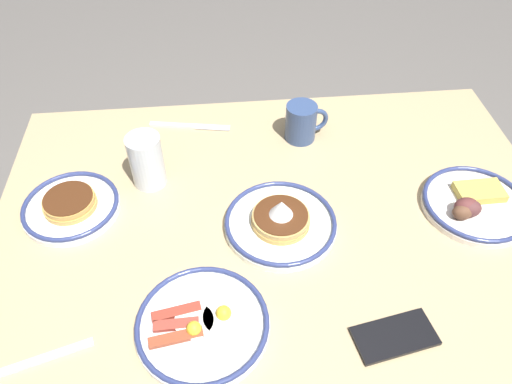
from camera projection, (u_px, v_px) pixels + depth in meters
ground_plane at (271, 364)px, 1.59m from camera, size 6.00×6.00×0.00m
dining_table at (277, 233)px, 1.12m from camera, size 1.23×0.84×0.73m
plate_near_main at (281, 222)px, 1.03m from camera, size 0.24×0.24×0.08m
plate_center_pancakes at (71, 206)px, 1.06m from camera, size 0.21×0.21×0.04m
plate_far_companion at (474, 204)px, 1.07m from camera, size 0.23×0.23×0.05m
plate_far_side at (203, 324)px, 0.87m from camera, size 0.24×0.24×0.04m
coffee_mug at (302, 122)px, 1.22m from camera, size 0.11×0.08×0.10m
drinking_glass at (147, 163)px, 1.10m from camera, size 0.08×0.08×0.13m
cell_phone at (395, 336)px, 0.86m from camera, size 0.15×0.10×0.01m
fork_near at (35, 361)px, 0.83m from camera, size 0.19×0.07×0.01m
butter_knife at (190, 126)px, 1.28m from camera, size 0.21×0.06×0.01m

